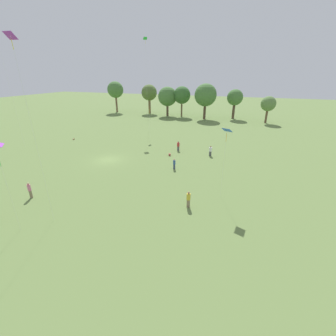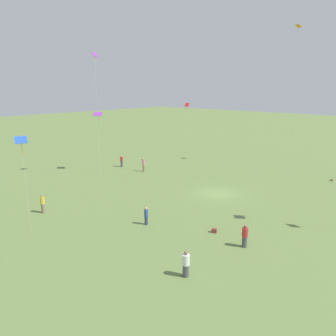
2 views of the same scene
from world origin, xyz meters
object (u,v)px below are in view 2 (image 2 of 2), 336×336
Objects in this scene: picnic_bag_0 at (214,230)px; kite_5 at (21,143)px; person_0 at (122,161)px; kite_0 at (187,108)px; person_3 at (146,216)px; person_1 at (43,204)px; person_5 at (144,165)px; kite_3 at (297,39)px; person_4 at (186,264)px; kite_1 at (98,115)px; kite_2 at (95,65)px; picnic_bag_1 at (332,180)px; person_2 at (245,236)px.

kite_5 is at bearing -47.91° from picnic_bag_0.
kite_0 is at bearing -122.73° from person_0.
person_1 is at bearing -102.42° from person_3.
kite_3 is (-17.09, 13.54, 17.15)m from person_5.
person_4 is 0.21× the size of kite_1.
kite_3 is at bearing -136.11° from person_0.
picnic_bag_0 is at bearing 77.04° from person_3.
kite_2 is 33.07m from picnic_bag_1.
person_1 is 0.96× the size of person_5.
kite_1 is at bearing 102.85° from kite_5.
kite_2 is (5.63, -2.43, 13.32)m from person_5.
kite_1 reaches higher than kite_5.
kite_5 reaches higher than person_2.
kite_1 is (-8.69, -17.99, 7.06)m from person_3.
kite_2 is (13.98, -3.44, 5.75)m from kite_0.
person_0 is at bearing -19.41° from person_1.
person_0 is 0.22× the size of kite_5.
person_4 is 29.20m from picnic_bag_1.
kite_0 is at bearing -39.28° from person_1.
person_4 is at bearing 18.94° from picnic_bag_0.
person_4 is at bearing -9.52° from kite_5.
person_0 is at bearing -113.18° from picnic_bag_0.
picnic_bag_0 is (27.20, 5.15, -17.93)m from kite_3.
kite_1 reaches higher than person_4.
person_5 is (-10.70, -21.76, 0.09)m from person_2.
kite_5 is at bearing 121.22° from person_0.
kite_3 reaches higher than person_5.
person_3 is 25.59m from kite_0.
kite_0 is at bearing 22.35° from kite_2.
picnic_bag_0 reaches higher than picnic_bag_1.
person_0 is at bearing 57.00° from kite_2.
picnic_bag_1 is at bearing 139.26° from person_4.
person_1 is 0.19× the size of kite_0.
person_3 is at bearing -77.88° from kite_2.
kite_5 is at bearing -176.42° from person_1.
person_2 is 0.22× the size of kite_5.
picnic_bag_1 is at bearing -153.71° from person_0.
person_5 is at bearing -72.06° from person_2.
kite_1 is 31.71m from picnic_bag_1.
person_2 is 3.20m from picnic_bag_0.
kite_2 reaches higher than person_3.
kite_1 reaches higher than person_2.
person_3 is 5.94m from picnic_bag_0.
person_5 is at bearing 86.41° from kite_5.
person_5 is at bearing -32.78° from person_1.
person_0 is 24.25m from kite_5.
picnic_bag_0 is at bearing -56.80° from person_2.
picnic_bag_1 is (4.58, 7.80, -17.97)m from kite_3.
kite_1 is at bearing -156.37° from person_4.
kite_3 reaches higher than person_4.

